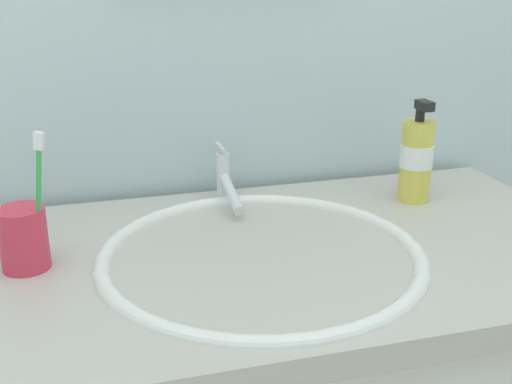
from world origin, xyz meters
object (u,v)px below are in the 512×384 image
(faucet, at_px, (226,182))
(toothbrush_green, at_px, (39,193))
(toothbrush_cup, at_px, (23,239))
(soap_dispenser, at_px, (416,159))

(faucet, bearing_deg, toothbrush_green, -148.10)
(toothbrush_cup, distance_m, soap_dispenser, 0.67)
(faucet, height_order, toothbrush_cup, faucet)
(toothbrush_cup, bearing_deg, toothbrush_green, -28.87)
(faucet, xyz_separation_m, toothbrush_cup, (-0.33, -0.17, 0.00))
(toothbrush_cup, xyz_separation_m, soap_dispenser, (0.66, 0.10, 0.03))
(toothbrush_cup, height_order, soap_dispenser, soap_dispenser)
(toothbrush_cup, height_order, toothbrush_green, toothbrush_green)
(faucet, distance_m, toothbrush_cup, 0.37)
(toothbrush_green, bearing_deg, soap_dispenser, 10.32)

